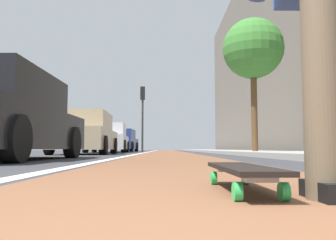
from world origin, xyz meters
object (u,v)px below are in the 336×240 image
object	(u,v)px
skateboard	(242,171)
traffic_light	(143,107)
parked_car_far	(108,139)
parked_car_end	(122,141)
street_tree_mid	(253,49)
parked_car_mid	(85,134)

from	to	relation	value
skateboard	traffic_light	size ratio (longest dim) A/B	0.21
parked_car_far	traffic_light	world-z (taller)	traffic_light
parked_car_end	street_tree_mid	xyz separation A→B (m)	(-11.02, -6.18, 3.15)
skateboard	parked_car_mid	xyz separation A→B (m)	(10.98, 3.17, 0.61)
parked_car_far	parked_car_end	bearing A→B (deg)	-0.25
traffic_light	skateboard	bearing A→B (deg)	-175.12
parked_car_far	street_tree_mid	xyz separation A→B (m)	(-5.46, -6.21, 3.17)
skateboard	parked_car_mid	bearing A→B (deg)	16.11
skateboard	parked_car_end	world-z (taller)	parked_car_end
parked_car_end	parked_car_mid	bearing A→B (deg)	-179.54
street_tree_mid	parked_car_mid	bearing A→B (deg)	92.69
street_tree_mid	traffic_light	bearing A→B (deg)	27.41
street_tree_mid	parked_car_end	bearing A→B (deg)	29.29
skateboard	street_tree_mid	bearing A→B (deg)	-14.54
skateboard	traffic_light	distance (m)	20.49
skateboard	street_tree_mid	size ratio (longest dim) A/B	0.17
parked_car_end	street_tree_mid	distance (m)	13.03
parked_car_mid	street_tree_mid	size ratio (longest dim) A/B	0.90
parked_car_end	traffic_light	size ratio (longest dim) A/B	1.04
street_tree_mid	skateboard	bearing A→B (deg)	165.46
skateboard	parked_car_far	bearing A→B (deg)	11.11
skateboard	traffic_light	xyz separation A→B (m)	(20.23, 1.73, 2.71)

